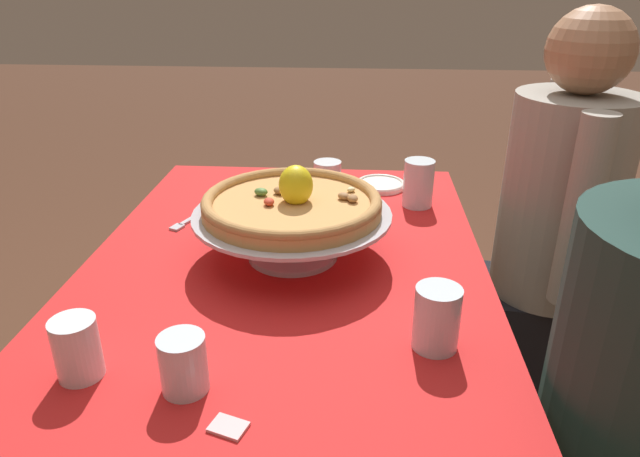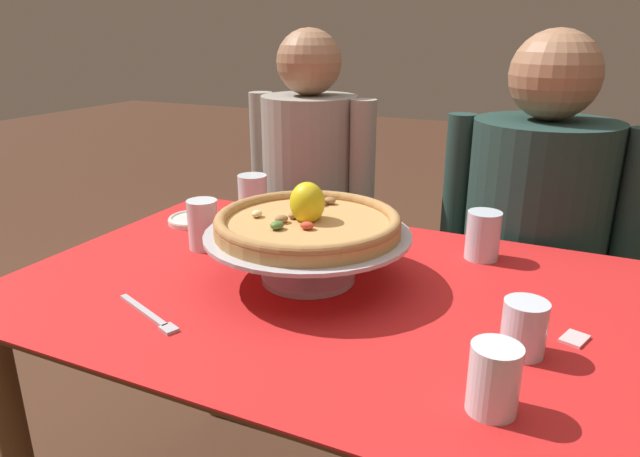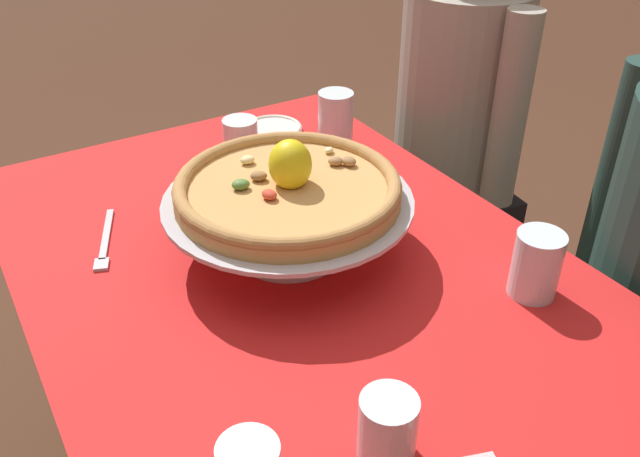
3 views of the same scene
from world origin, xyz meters
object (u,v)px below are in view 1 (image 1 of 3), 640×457
(water_glass_back_right, at_px, (436,321))
(water_glass_side_left, at_px, (327,185))
(side_plate, at_px, (381,184))
(pizza, at_px, (292,202))
(pizza_stand, at_px, (292,224))
(water_glass_back_left, at_px, (418,186))
(dinner_fork, at_px, (194,217))
(water_glass_front_right, at_px, (78,351))
(sugar_packet, at_px, (228,427))
(water_glass_side_right, at_px, (184,367))
(diner_left, at_px, (551,256))

(water_glass_back_right, distance_m, water_glass_side_left, 0.65)
(water_glass_side_left, distance_m, side_plate, 0.20)
(pizza, relative_size, water_glass_back_right, 3.43)
(pizza_stand, bearing_deg, pizza, 132.73)
(water_glass_back_left, distance_m, dinner_fork, 0.58)
(water_glass_front_right, relative_size, water_glass_side_left, 0.85)
(side_plate, xyz_separation_m, sugar_packet, (0.96, -0.23, -0.01))
(dinner_fork, height_order, sugar_packet, dinner_fork)
(water_glass_side_right, distance_m, sugar_packet, 0.12)
(diner_left, bearing_deg, water_glass_back_left, -88.13)
(pizza, xyz_separation_m, water_glass_side_left, (-0.30, 0.06, -0.07))
(water_glass_front_right, bearing_deg, water_glass_back_left, 141.84)
(water_glass_side_left, xyz_separation_m, side_plate, (-0.14, 0.14, -0.04))
(water_glass_back_right, bearing_deg, water_glass_side_right, -70.82)
(pizza_stand, bearing_deg, water_glass_back_left, 136.79)
(pizza_stand, height_order, dinner_fork, pizza_stand)
(water_glass_side_right, xyz_separation_m, water_glass_back_left, (-0.75, 0.41, 0.01))
(pizza_stand, distance_m, water_glass_back_right, 0.41)
(water_glass_front_right, distance_m, water_glass_side_left, 0.80)
(pizza, distance_m, water_glass_side_right, 0.46)
(pizza, relative_size, side_plate, 2.71)
(dinner_fork, bearing_deg, diner_left, 98.39)
(water_glass_back_right, distance_m, sugar_packet, 0.37)
(water_glass_side_left, bearing_deg, sugar_packet, -6.09)
(pizza, height_order, side_plate, pizza)
(water_glass_back_left, xyz_separation_m, side_plate, (-0.13, -0.09, -0.04))
(diner_left, bearing_deg, side_plate, -104.09)
(pizza, height_order, sugar_packet, pizza)
(pizza, relative_size, sugar_packet, 7.55)
(water_glass_front_right, bearing_deg, side_plate, 150.74)
(water_glass_back_left, relative_size, water_glass_side_left, 1.05)
(water_glass_front_right, height_order, diner_left, diner_left)
(water_glass_back_left, height_order, side_plate, water_glass_back_left)
(water_glass_side_right, bearing_deg, water_glass_front_right, -96.54)
(pizza, distance_m, water_glass_side_left, 0.32)
(water_glass_side_right, xyz_separation_m, water_glass_back_right, (-0.13, 0.38, 0.01))
(pizza_stand, xyz_separation_m, water_glass_front_right, (0.42, -0.28, -0.03))
(pizza, xyz_separation_m, water_glass_front_right, (0.42, -0.28, -0.08))
(pizza_stand, height_order, water_glass_back_left, water_glass_back_left)
(water_glass_side_right, bearing_deg, water_glass_back_left, 151.67)
(pizza_stand, distance_m, pizza, 0.05)
(water_glass_front_right, relative_size, diner_left, 0.08)
(pizza_stand, xyz_separation_m, water_glass_back_right, (0.31, 0.27, -0.03))
(pizza_stand, relative_size, water_glass_back_left, 3.42)
(pizza_stand, xyz_separation_m, water_glass_side_right, (0.44, -0.11, -0.04))
(water_glass_back_left, bearing_deg, sugar_packet, -21.38)
(pizza_stand, relative_size, water_glass_side_left, 3.58)
(pizza_stand, relative_size, sugar_packet, 8.44)
(dinner_fork, relative_size, diner_left, 0.15)
(water_glass_side_left, xyz_separation_m, dinner_fork, (0.12, -0.33, -0.05))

